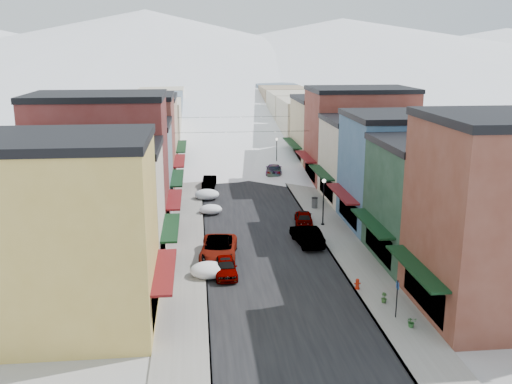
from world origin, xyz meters
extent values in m
plane|color=gray|center=(0.00, 0.00, 0.00)|extent=(600.00, 600.00, 0.00)
cube|color=black|center=(0.00, 60.00, 0.01)|extent=(10.00, 160.00, 0.01)
cube|color=gray|center=(-6.60, 60.00, 0.07)|extent=(3.20, 160.00, 0.15)
cube|color=gray|center=(6.60, 60.00, 0.07)|extent=(3.20, 160.00, 0.15)
cube|color=slate|center=(-5.05, 60.00, 0.07)|extent=(0.10, 160.00, 0.15)
cube|color=slate|center=(5.05, 60.00, 0.07)|extent=(0.10, 160.00, 0.15)
cube|color=gold|center=(-13.20, 4.00, 5.50)|extent=(10.00, 8.50, 11.00)
cube|color=black|center=(-13.20, 4.00, 11.25)|extent=(10.20, 8.70, 0.50)
cube|color=maroon|center=(-7.60, 4.00, 3.20)|extent=(1.20, 7.22, 0.15)
cube|color=beige|center=(-13.20, 12.50, 4.50)|extent=(10.00, 8.00, 9.00)
cube|color=black|center=(-13.20, 12.50, 9.25)|extent=(10.20, 8.20, 0.50)
cube|color=black|center=(-7.60, 12.50, 3.20)|extent=(1.20, 6.80, 0.15)
cube|color=maroon|center=(-13.70, 20.50, 6.00)|extent=(11.00, 8.00, 12.00)
cube|color=black|center=(-13.70, 20.50, 12.25)|extent=(11.20, 8.20, 0.50)
cube|color=maroon|center=(-7.60, 20.50, 3.20)|extent=(1.20, 6.80, 0.15)
cube|color=slate|center=(-13.20, 29.00, 4.25)|extent=(10.00, 9.00, 8.50)
cube|color=black|center=(-13.20, 29.00, 8.75)|extent=(10.20, 9.20, 0.50)
cube|color=black|center=(-7.60, 29.00, 3.20)|extent=(1.20, 7.65, 0.15)
cube|color=brown|center=(-14.20, 38.00, 5.25)|extent=(12.00, 9.00, 10.50)
cube|color=black|center=(-14.20, 38.00, 10.75)|extent=(12.20, 9.20, 0.50)
cube|color=maroon|center=(-7.60, 38.00, 3.20)|extent=(1.20, 7.65, 0.15)
cube|color=tan|center=(-13.20, 48.00, 4.75)|extent=(10.00, 11.00, 9.50)
cube|color=black|center=(-13.20, 48.00, 9.75)|extent=(10.20, 11.20, 0.50)
cube|color=black|center=(-7.60, 48.00, 3.20)|extent=(1.20, 9.35, 0.15)
cube|color=black|center=(7.60, 3.00, 3.20)|extent=(1.20, 7.65, 0.15)
cube|color=#1B3927|center=(13.20, 12.00, 4.50)|extent=(10.00, 9.00, 9.00)
cube|color=black|center=(13.20, 12.00, 9.25)|extent=(10.20, 9.20, 0.50)
cube|color=black|center=(7.60, 12.00, 3.20)|extent=(1.20, 7.65, 0.15)
cube|color=#385D80|center=(13.20, 21.00, 5.00)|extent=(10.00, 9.00, 10.00)
cube|color=black|center=(13.20, 21.00, 10.25)|extent=(10.20, 9.20, 0.50)
cube|color=maroon|center=(7.60, 21.00, 3.20)|extent=(1.20, 7.65, 0.15)
cube|color=beige|center=(13.70, 30.00, 4.25)|extent=(11.00, 9.00, 8.50)
cube|color=black|center=(13.70, 30.00, 8.75)|extent=(11.20, 9.20, 0.50)
cube|color=black|center=(7.60, 30.00, 3.20)|extent=(1.20, 7.65, 0.15)
cube|color=maroon|center=(14.20, 39.00, 5.50)|extent=(12.00, 9.00, 11.00)
cube|color=black|center=(14.20, 39.00, 11.25)|extent=(12.20, 9.20, 0.50)
cube|color=maroon|center=(7.60, 39.00, 3.20)|extent=(1.20, 7.65, 0.15)
cube|color=tan|center=(13.20, 49.00, 4.50)|extent=(10.00, 11.00, 9.00)
cube|color=black|center=(13.20, 49.00, 9.25)|extent=(10.20, 11.20, 0.50)
cube|color=black|center=(7.60, 49.00, 3.20)|extent=(1.20, 9.35, 0.15)
cube|color=gray|center=(-12.50, 62.00, 4.00)|extent=(9.00, 13.00, 8.00)
cube|color=gray|center=(12.50, 62.00, 4.00)|extent=(9.00, 13.00, 8.00)
cube|color=gray|center=(-12.50, 76.00, 4.00)|extent=(9.00, 13.00, 8.00)
cube|color=gray|center=(12.50, 76.00, 4.00)|extent=(9.00, 13.00, 8.00)
cube|color=gray|center=(-12.50, 90.00, 4.00)|extent=(9.00, 13.00, 8.00)
cube|color=gray|center=(12.50, 90.00, 4.00)|extent=(9.00, 13.00, 8.00)
cube|color=gray|center=(-12.50, 104.00, 4.00)|extent=(9.00, 13.00, 8.00)
cube|color=gray|center=(12.50, 104.00, 4.00)|extent=(9.00, 13.00, 8.00)
cube|color=silver|center=(0.00, 225.00, 6.00)|extent=(360.00, 40.00, 12.00)
cone|color=white|center=(-30.00, 275.00, 17.00)|extent=(300.00, 300.00, 34.00)
cone|color=white|center=(70.00, 270.00, 15.00)|extent=(320.00, 320.00, 30.00)
cone|color=white|center=(170.00, 290.00, 13.00)|extent=(280.00, 280.00, 26.00)
cylinder|color=black|center=(0.00, 40.00, 6.20)|extent=(16.40, 0.04, 0.04)
cylinder|color=black|center=(0.00, 55.00, 6.20)|extent=(16.40, 0.04, 0.04)
imported|color=silver|center=(-4.01, 14.00, 0.83)|extent=(3.36, 6.22, 1.66)
imported|color=gray|center=(-3.64, 10.57, 0.68)|extent=(1.68, 4.02, 1.36)
imported|color=black|center=(-4.19, 37.43, 0.67)|extent=(1.87, 4.21, 1.34)
imported|color=gray|center=(-4.28, 50.77, 0.73)|extent=(2.26, 5.12, 1.46)
imported|color=black|center=(3.54, 16.63, 0.80)|extent=(2.28, 5.04, 1.60)
imported|color=gray|center=(4.30, 22.19, 0.68)|extent=(2.14, 4.20, 1.37)
imported|color=black|center=(4.30, 43.27, 0.74)|extent=(2.73, 5.31, 1.47)
imported|color=#94969B|center=(-1.66, 50.13, 0.74)|extent=(2.02, 4.45, 1.48)
imported|color=silver|center=(0.66, 60.47, 0.82)|extent=(2.87, 5.98, 1.64)
cylinder|color=red|center=(5.20, 6.94, 0.20)|extent=(0.33, 0.33, 0.10)
cylinder|color=red|center=(5.20, 6.94, 0.44)|extent=(0.23, 0.23, 0.59)
sphere|color=red|center=(5.20, 6.94, 0.78)|extent=(0.25, 0.25, 0.25)
cylinder|color=red|center=(5.20, 6.94, 0.54)|extent=(0.44, 0.10, 0.10)
cylinder|color=black|center=(6.39, 2.57, 1.37)|extent=(0.07, 0.07, 2.44)
cube|color=navy|center=(6.39, 2.57, 2.25)|extent=(0.06, 0.33, 0.44)
cylinder|color=#545658|center=(6.37, 27.10, 0.66)|extent=(0.59, 0.59, 1.02)
cylinder|color=black|center=(6.37, 27.10, 1.20)|extent=(0.64, 0.64, 0.07)
cylinder|color=black|center=(5.97, 21.42, 0.20)|extent=(0.30, 0.30, 0.10)
cylinder|color=black|center=(5.97, 21.42, 2.17)|extent=(0.12, 0.12, 4.03)
sphere|color=white|center=(5.97, 21.42, 4.33)|extent=(0.36, 0.36, 0.36)
cylinder|color=black|center=(5.20, 47.12, 0.20)|extent=(0.28, 0.28, 0.09)
cylinder|color=black|center=(5.20, 47.12, 2.04)|extent=(0.11, 0.11, 3.78)
sphere|color=white|center=(5.20, 47.12, 4.07)|extent=(0.34, 0.34, 0.34)
imported|color=#2D632C|center=(6.88, 1.26, 0.47)|extent=(0.59, 0.51, 0.64)
imported|color=#325728|center=(6.32, 4.65, 0.49)|extent=(0.46, 0.46, 0.68)
ellipsoid|color=white|center=(-4.90, 10.35, 0.56)|extent=(2.65, 2.24, 1.12)
ellipsoid|color=white|center=(-4.70, 11.55, 0.28)|extent=(1.13, 1.02, 0.57)
ellipsoid|color=white|center=(-4.30, 26.46, 0.48)|extent=(2.26, 1.91, 0.95)
ellipsoid|color=white|center=(-4.10, 27.66, 0.24)|extent=(0.96, 0.87, 0.48)
ellipsoid|color=white|center=(-4.57, 32.04, 0.57)|extent=(2.68, 2.27, 1.13)
ellipsoid|color=white|center=(-4.37, 33.24, 0.29)|extent=(1.14, 1.03, 0.57)
camera|label=1|loc=(-5.43, -28.32, 16.30)|focal=40.00mm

